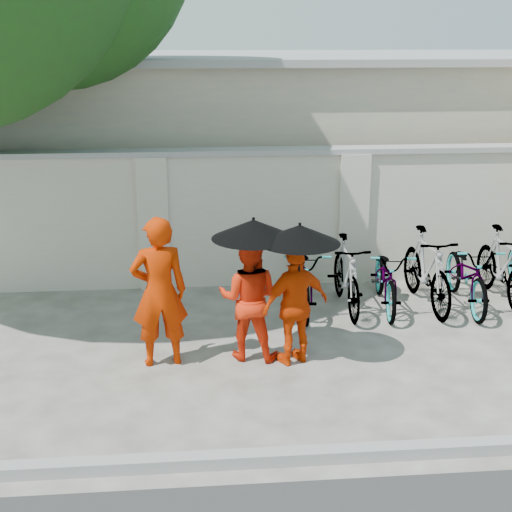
{
  "coord_description": "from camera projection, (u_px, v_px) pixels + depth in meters",
  "views": [
    {
      "loc": [
        -0.4,
        -7.23,
        3.71
      ],
      "look_at": [
        0.34,
        1.05,
        1.1
      ],
      "focal_mm": 50.0,
      "sensor_mm": 36.0,
      "label": 1
    }
  ],
  "objects": [
    {
      "name": "bike_2",
      "position": [
        387.0,
        278.0,
        9.92
      ],
      "size": [
        0.79,
        1.77,
        0.9
      ],
      "primitive_type": "imported",
      "rotation": [
        0.0,
        0.0,
        -0.12
      ],
      "color": "slate",
      "rests_on": "ground"
    },
    {
      "name": "monk_center",
      "position": [
        249.0,
        298.0,
        8.32
      ],
      "size": [
        0.84,
        0.73,
        1.49
      ],
      "primitive_type": "imported",
      "rotation": [
        0.0,
        0.0,
        2.89
      ],
      "color": "red",
      "rests_on": "ground"
    },
    {
      "name": "building_behind",
      "position": [
        311.0,
        142.0,
        14.36
      ],
      "size": [
        14.0,
        6.0,
        3.2
      ],
      "primitive_type": "cube",
      "color": "#C1B694",
      "rests_on": "ground"
    },
    {
      "name": "bike_3",
      "position": [
        427.0,
        269.0,
        9.95
      ],
      "size": [
        0.59,
        1.84,
        1.09
      ],
      "primitive_type": "imported",
      "rotation": [
        0.0,
        0.0,
        0.04
      ],
      "color": "slate",
      "rests_on": "ground"
    },
    {
      "name": "bike_5",
      "position": [
        503.0,
        266.0,
        10.14
      ],
      "size": [
        0.51,
        1.77,
        1.06
      ],
      "primitive_type": "imported",
      "rotation": [
        0.0,
        0.0,
        0.01
      ],
      "color": "slate",
      "rests_on": "ground"
    },
    {
      "name": "bike_1",
      "position": [
        346.0,
        275.0,
        9.85
      ],
      "size": [
        0.5,
        1.7,
        1.02
      ],
      "primitive_type": "imported",
      "rotation": [
        0.0,
        0.0,
        -0.01
      ],
      "color": "slate",
      "rests_on": "ground"
    },
    {
      "name": "monk_right",
      "position": [
        296.0,
        305.0,
        8.19
      ],
      "size": [
        0.91,
        0.65,
        1.43
      ],
      "primitive_type": "imported",
      "rotation": [
        0.0,
        0.0,
        3.54
      ],
      "color": "red",
      "rests_on": "ground"
    },
    {
      "name": "parasol_center",
      "position": [
        253.0,
        229.0,
        7.99
      ],
      "size": [
        0.95,
        0.95,
        0.87
      ],
      "color": "black",
      "rests_on": "ground"
    },
    {
      "name": "ground",
      "position": [
        234.0,
        378.0,
        8.01
      ],
      "size": [
        80.0,
        80.0,
        0.0
      ],
      "primitive_type": "plane",
      "color": "#A7A397"
    },
    {
      "name": "compound_wall",
      "position": [
        286.0,
        219.0,
        10.84
      ],
      "size": [
        20.0,
        0.3,
        2.0
      ],
      "primitive_type": "cube",
      "color": "beige",
      "rests_on": "ground"
    },
    {
      "name": "bike_4",
      "position": [
        467.0,
        274.0,
        9.97
      ],
      "size": [
        0.76,
        1.86,
        0.95
      ],
      "primitive_type": "imported",
      "rotation": [
        0.0,
        0.0,
        -0.07
      ],
      "color": "slate",
      "rests_on": "ground"
    },
    {
      "name": "bike_0",
      "position": [
        305.0,
        277.0,
        9.88
      ],
      "size": [
        0.78,
        1.83,
        0.94
      ],
      "primitive_type": "imported",
      "rotation": [
        0.0,
        0.0,
        -0.09
      ],
      "color": "slate",
      "rests_on": "ground"
    },
    {
      "name": "monk_left",
      "position": [
        159.0,
        292.0,
        8.11
      ],
      "size": [
        0.7,
        0.52,
        1.77
      ],
      "primitive_type": "imported",
      "rotation": [
        0.0,
        0.0,
        3.3
      ],
      "color": "#B92600",
      "rests_on": "ground"
    },
    {
      "name": "kerb",
      "position": [
        245.0,
        459.0,
        6.38
      ],
      "size": [
        40.0,
        0.16,
        0.12
      ],
      "primitive_type": "cube",
      "color": "gray",
      "rests_on": "ground"
    },
    {
      "name": "parasol_right",
      "position": [
        300.0,
        234.0,
        7.86
      ],
      "size": [
        0.92,
        0.92,
        0.88
      ],
      "color": "black",
      "rests_on": "ground"
    }
  ]
}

